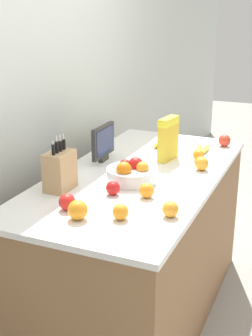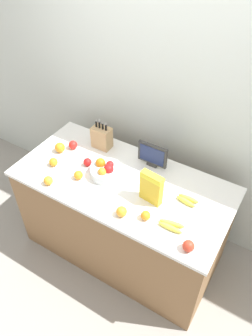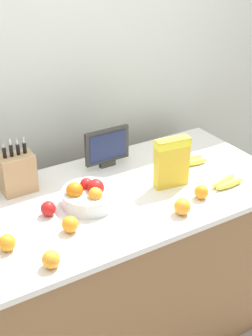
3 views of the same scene
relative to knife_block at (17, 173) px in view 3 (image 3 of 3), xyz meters
The scene contains 15 objects.
ground_plane 1.14m from the knife_block, 35.54° to the right, with size 14.00×14.00×0.00m, color gray.
wall_back 0.60m from the knife_block, 43.86° to the left, with size 9.00×0.06×2.60m.
counter 0.74m from the knife_block, 35.54° to the right, with size 1.78×0.87×0.93m.
knife_block is the anchor object (origin of this frame).
small_monitor 0.51m from the knife_block, ahead, with size 0.26×0.03×0.22m.
cereal_box 0.77m from the knife_block, 26.98° to the right, with size 0.18×0.08×0.26m.
fruit_bowl 0.38m from the knife_block, 50.32° to the right, with size 0.27×0.27×0.13m.
banana_bunch_left 0.95m from the knife_block, 13.26° to the right, with size 0.17×0.09×0.04m.
banana_bunch_right 1.05m from the knife_block, 28.30° to the right, with size 0.19×0.10×0.04m.
apple_rightmost 0.29m from the knife_block, 81.62° to the right, with size 0.07×0.07×0.07m, color red.
orange_back_center 0.91m from the knife_block, 35.49° to the right, with size 0.07×0.07×0.07m, color orange.
orange_front_right 0.48m from the knife_block, 115.61° to the right, with size 0.07×0.07×0.07m, color orange.
orange_by_cereal 0.45m from the knife_block, 80.65° to the right, with size 0.07×0.07×0.07m, color orange.
orange_mid_left 0.63m from the knife_block, 98.36° to the right, with size 0.07×0.07×0.07m, color orange.
orange_near_bowl 0.82m from the knife_block, 45.68° to the right, with size 0.08×0.08×0.08m, color orange.
Camera 3 is at (-0.97, -1.72, 2.15)m, focal length 50.00 mm.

